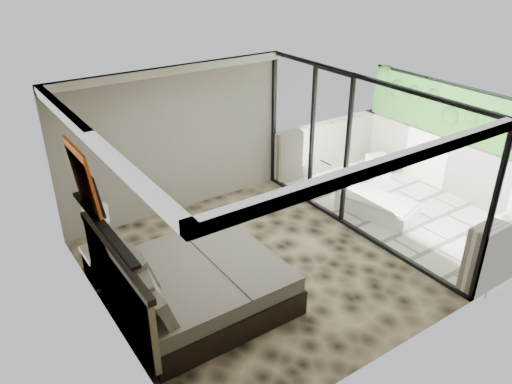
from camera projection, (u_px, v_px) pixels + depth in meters
floor at (250, 269)px, 8.03m from camera, size 5.00×5.00×0.00m
ceiling at (249, 101)px, 6.76m from camera, size 4.50×5.00×0.02m
back_wall at (175, 142)px, 9.23m from camera, size 4.50×0.02×2.80m
left_wall at (102, 238)px, 6.27m from camera, size 0.02×5.00×2.80m
glass_wall at (359, 158)px, 8.53m from camera, size 0.08×5.00×2.80m
terrace_slab at (406, 209)px, 9.94m from camera, size 3.00×5.00×0.12m
parapet_far at (454, 166)px, 10.34m from camera, size 0.30×5.00×1.10m
foliage_hedge at (464, 115)px, 9.85m from camera, size 0.36×4.60×1.10m
picture_ledge at (103, 226)px, 6.33m from camera, size 0.12×2.20×0.05m
bed at (192, 284)px, 7.08m from camera, size 2.31×2.23×1.28m
nightstand at (103, 262)px, 7.74m from camera, size 0.57×0.57×0.54m
table_lamp at (97, 222)px, 7.46m from camera, size 0.38×0.38×0.70m
abstract_canvas at (82, 177)px, 6.51m from camera, size 0.13×0.90×0.90m
framed_print at (93, 192)px, 6.46m from camera, size 0.11×0.50×0.60m
ottoman at (378, 165)px, 11.17m from camera, size 0.56×0.56×0.45m
lounger at (375, 204)px, 9.63m from camera, size 1.08×1.60×0.57m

